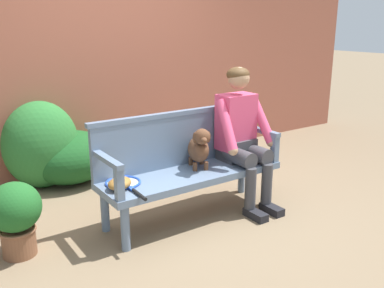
{
  "coord_description": "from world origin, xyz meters",
  "views": [
    {
      "loc": [
        -1.98,
        -2.88,
        1.7
      ],
      "look_at": [
        0.0,
        0.0,
        0.68
      ],
      "focal_mm": 39.75,
      "sensor_mm": 36.0,
      "label": 1
    }
  ],
  "objects_px": {
    "person_seated": "(241,132)",
    "baseball_glove": "(120,183)",
    "garden_bench": "(192,178)",
    "dog_on_bench": "(199,148)",
    "potted_plant": "(16,214)",
    "tennis_racket": "(124,184)"
  },
  "relations": [
    {
      "from": "person_seated",
      "to": "baseball_glove",
      "type": "distance_m",
      "value": 1.26
    },
    {
      "from": "garden_bench",
      "to": "dog_on_bench",
      "type": "distance_m",
      "value": 0.27
    },
    {
      "from": "garden_bench",
      "to": "dog_on_bench",
      "type": "xyz_separation_m",
      "value": [
        0.1,
        0.03,
        0.25
      ]
    },
    {
      "from": "dog_on_bench",
      "to": "potted_plant",
      "type": "distance_m",
      "value": 1.57
    },
    {
      "from": "tennis_racket",
      "to": "dog_on_bench",
      "type": "bearing_deg",
      "value": -1.75
    },
    {
      "from": "person_seated",
      "to": "dog_on_bench",
      "type": "distance_m",
      "value": 0.46
    },
    {
      "from": "dog_on_bench",
      "to": "potted_plant",
      "type": "relative_size",
      "value": 0.67
    },
    {
      "from": "person_seated",
      "to": "tennis_racket",
      "type": "relative_size",
      "value": 2.3
    },
    {
      "from": "garden_bench",
      "to": "tennis_racket",
      "type": "xyz_separation_m",
      "value": [
        -0.62,
        0.05,
        0.07
      ]
    },
    {
      "from": "person_seated",
      "to": "dog_on_bench",
      "type": "height_order",
      "value": "person_seated"
    },
    {
      "from": "person_seated",
      "to": "potted_plant",
      "type": "relative_size",
      "value": 2.26
    },
    {
      "from": "dog_on_bench",
      "to": "potted_plant",
      "type": "height_order",
      "value": "dog_on_bench"
    },
    {
      "from": "dog_on_bench",
      "to": "potted_plant",
      "type": "xyz_separation_m",
      "value": [
        -1.53,
        0.17,
        -0.29
      ]
    },
    {
      "from": "person_seated",
      "to": "baseball_glove",
      "type": "bearing_deg",
      "value": 179.85
    },
    {
      "from": "garden_bench",
      "to": "tennis_racket",
      "type": "relative_size",
      "value": 2.92
    },
    {
      "from": "dog_on_bench",
      "to": "baseball_glove",
      "type": "height_order",
      "value": "dog_on_bench"
    },
    {
      "from": "garden_bench",
      "to": "person_seated",
      "type": "bearing_deg",
      "value": -1.27
    },
    {
      "from": "tennis_racket",
      "to": "baseball_glove",
      "type": "height_order",
      "value": "baseball_glove"
    },
    {
      "from": "person_seated",
      "to": "tennis_racket",
      "type": "xyz_separation_m",
      "value": [
        -1.17,
        0.06,
        -0.27
      ]
    },
    {
      "from": "person_seated",
      "to": "baseball_glove",
      "type": "relative_size",
      "value": 5.91
    },
    {
      "from": "person_seated",
      "to": "dog_on_bench",
      "type": "xyz_separation_m",
      "value": [
        -0.45,
        0.04,
        -0.08
      ]
    },
    {
      "from": "tennis_racket",
      "to": "baseball_glove",
      "type": "distance_m",
      "value": 0.1
    }
  ]
}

